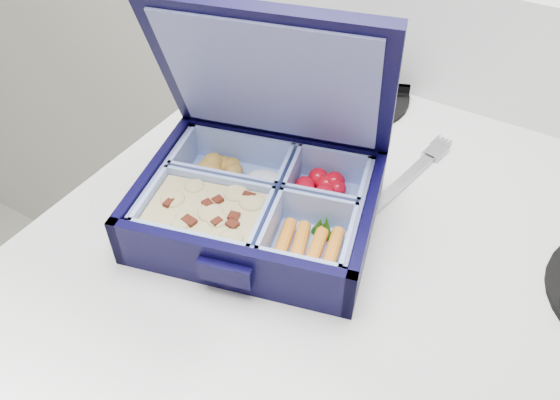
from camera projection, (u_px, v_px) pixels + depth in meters
The scene contains 3 objects.
bento_box at pixel (258, 204), 0.51m from camera, with size 0.22×0.17×0.05m, color black, non-canonical shape.
burner_grate_rear at pixel (346, 90), 0.69m from camera, with size 0.16×0.16×0.02m, color black.
fork at pixel (394, 190), 0.56m from camera, with size 0.02×0.18×0.01m, color #A4A3AE, non-canonical shape.
Camera 1 is at (0.78, 1.32, 1.31)m, focal length 35.00 mm.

